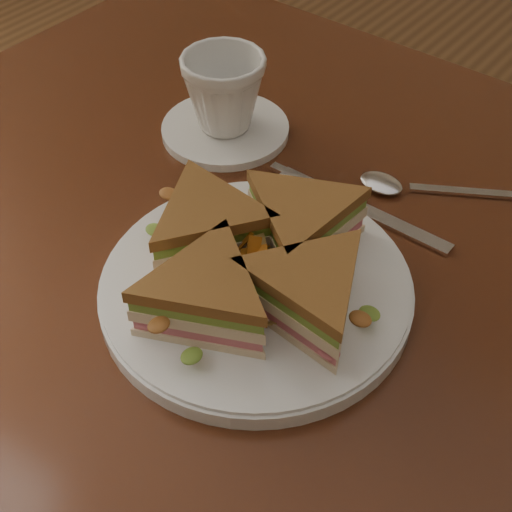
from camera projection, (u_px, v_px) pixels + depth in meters
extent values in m
cube|color=#33160B|center=(357.00, 287.00, 0.69)|extent=(1.20, 0.80, 0.04)
cylinder|color=black|center=(194.00, 187.00, 1.37)|extent=(0.06, 0.06, 0.71)
cylinder|color=white|center=(256.00, 289.00, 0.65)|extent=(0.28, 0.28, 0.02)
cube|color=silver|center=(472.00, 193.00, 0.75)|extent=(0.12, 0.08, 0.00)
ellipsoid|color=silver|center=(381.00, 184.00, 0.76)|extent=(0.05, 0.03, 0.01)
cube|color=silver|center=(362.00, 210.00, 0.73)|extent=(0.20, 0.02, 0.00)
cube|color=silver|center=(291.00, 176.00, 0.77)|extent=(0.05, 0.01, 0.00)
cylinder|color=white|center=(225.00, 129.00, 0.83)|extent=(0.15, 0.15, 0.01)
imported|color=white|center=(224.00, 93.00, 0.79)|extent=(0.12, 0.12, 0.09)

